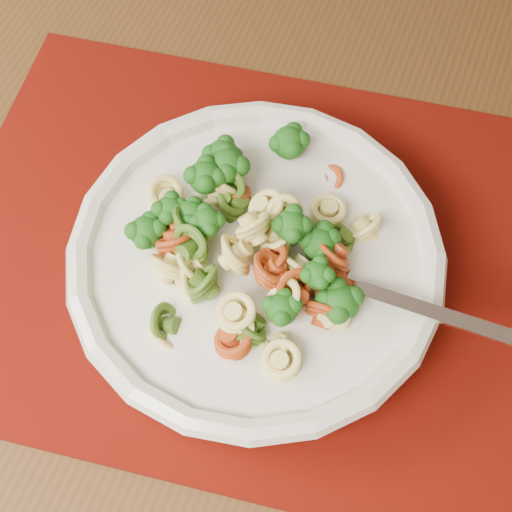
{
  "coord_description": "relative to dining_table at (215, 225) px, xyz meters",
  "views": [
    {
      "loc": [
        0.8,
        0.2,
        1.25
      ],
      "look_at": [
        0.8,
        0.44,
        0.78
      ],
      "focal_mm": 50.0,
      "sensor_mm": 36.0,
      "label": 1
    }
  ],
  "objects": [
    {
      "name": "placemat",
      "position": [
        0.03,
        -0.08,
        0.09
      ],
      "size": [
        0.55,
        0.47,
        0.0
      ],
      "primitive_type": "cube",
      "rotation": [
        0.0,
        0.0,
        -0.21
      ],
      "color": "#4C0C03",
      "rests_on": "dining_table"
    },
    {
      "name": "fork",
      "position": [
        0.1,
        -0.12,
        0.13
      ],
      "size": [
        0.17,
        0.11,
        0.08
      ],
      "primitive_type": null,
      "rotation": [
        0.0,
        -0.35,
        -0.5
      ],
      "color": "silver",
      "rests_on": "pasta_bowl"
    },
    {
      "name": "pasta_bowl",
      "position": [
        0.04,
        -0.1,
        0.12
      ],
      "size": [
        0.28,
        0.28,
        0.05
      ],
      "color": "silver",
      "rests_on": "placemat"
    },
    {
      "name": "dining_table",
      "position": [
        0.0,
        0.0,
        0.0
      ],
      "size": [
        1.79,
        1.46,
        0.74
      ],
      "rotation": [
        0.0,
        0.0,
        -0.34
      ],
      "color": "#4B2D15",
      "rests_on": "ground"
    },
    {
      "name": "pasta_broccoli_heap",
      "position": [
        0.04,
        -0.1,
        0.14
      ],
      "size": [
        0.24,
        0.24,
        0.06
      ],
      "primitive_type": null,
      "color": "#F1DC77",
      "rests_on": "pasta_bowl"
    }
  ]
}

